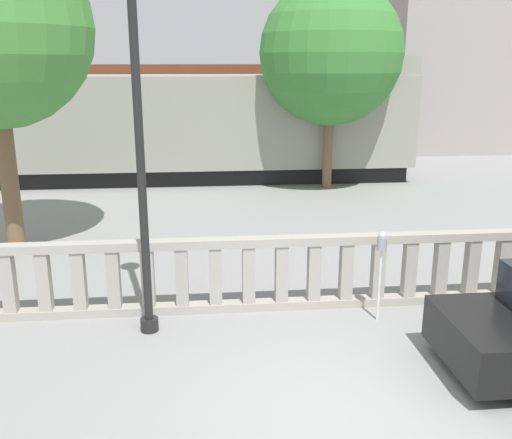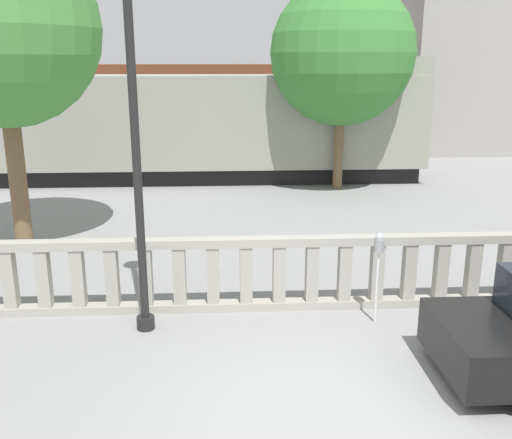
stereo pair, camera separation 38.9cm
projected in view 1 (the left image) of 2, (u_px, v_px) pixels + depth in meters
ground_plane at (340, 416)px, 6.63m from camera, size 160.00×160.00×0.00m
balustrade at (298, 273)px, 9.37m from camera, size 12.33×0.24×1.24m
lamppost at (136, 79)px, 7.71m from camera, size 0.40×0.40×5.93m
parking_meter at (381, 251)px, 8.77m from camera, size 0.15×0.15×1.47m
train_near at (134, 127)px, 18.97m from camera, size 18.93×2.70×4.11m
train_far at (274, 101)px, 28.90m from camera, size 25.73×2.77×4.39m
building_block at (478, 9)px, 27.04m from camera, size 9.80×8.23×12.70m
tree_left at (331, 53)px, 17.35m from camera, size 4.40×4.40×6.40m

